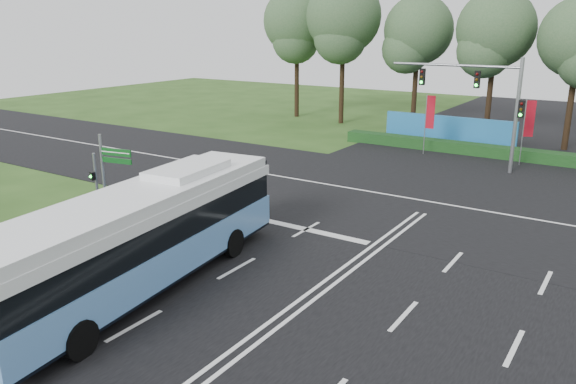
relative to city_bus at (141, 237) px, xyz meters
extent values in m
plane|color=#2A4A18|center=(5.01, 2.95, -1.90)|extent=(120.00, 120.00, 0.00)
cube|color=black|center=(5.01, 2.95, -1.88)|extent=(20.00, 120.00, 0.04)
cube|color=black|center=(5.01, 14.95, -1.88)|extent=(120.00, 14.00, 0.05)
cube|color=black|center=(-7.49, -0.05, -1.87)|extent=(5.00, 18.00, 0.06)
cube|color=gray|center=(-5.09, -0.05, -1.84)|extent=(0.25, 18.00, 0.12)
cube|color=#5D94D8|center=(0.00, 0.01, -0.73)|extent=(4.25, 13.38, 1.21)
cube|color=black|center=(0.00, 0.01, -1.28)|extent=(4.22, 13.31, 0.33)
cube|color=black|center=(0.00, 0.01, 0.37)|extent=(4.12, 13.17, 1.04)
cube|color=white|center=(0.00, 0.01, 1.03)|extent=(4.25, 13.38, 0.38)
cube|color=white|center=(0.00, 0.01, 1.41)|extent=(4.14, 12.85, 0.38)
cube|color=white|center=(-0.32, 2.73, 1.74)|extent=(2.12, 3.47, 0.27)
cylinder|color=black|center=(-1.72, 3.56, -1.33)|extent=(0.44, 1.17, 1.14)
cylinder|color=black|center=(0.85, 3.86, -1.33)|extent=(0.44, 1.17, 1.14)
cylinder|color=black|center=(-0.80, -4.28, -1.33)|extent=(0.44, 1.17, 1.14)
cylinder|color=black|center=(1.77, -3.97, -1.33)|extent=(0.44, 1.17, 1.14)
cylinder|color=gray|center=(-6.97, 3.73, -0.27)|extent=(0.13, 0.13, 3.25)
cube|color=black|center=(-6.97, 3.55, 0.33)|extent=(0.30, 0.23, 0.37)
sphere|color=#19F233|center=(-6.97, 3.45, 0.33)|extent=(0.13, 0.13, 0.13)
cylinder|color=gray|center=(-6.19, 3.55, 0.21)|extent=(0.13, 0.13, 4.23)
cube|color=#0D4816|center=(-5.42, 3.69, 1.59)|extent=(1.57, 0.35, 0.32)
cube|color=#0D4816|center=(-5.42, 3.69, 1.22)|extent=(1.57, 0.35, 0.23)
cube|color=white|center=(-5.42, 3.66, 1.59)|extent=(1.46, 0.29, 0.04)
cylinder|color=gray|center=(0.65, 25.65, 0.23)|extent=(0.07, 0.07, 4.27)
cube|color=#A00D1C|center=(0.96, 25.67, 1.13)|extent=(0.57, 0.08, 2.28)
cylinder|color=gray|center=(7.06, 25.92, 0.27)|extent=(0.07, 0.07, 4.34)
cube|color=#A00D1C|center=(7.35, 26.04, 1.19)|extent=(0.55, 0.25, 2.32)
cylinder|color=gray|center=(7.01, 23.45, 1.60)|extent=(0.24, 0.24, 7.00)
cylinder|color=gray|center=(3.01, 23.45, 4.50)|extent=(8.00, 0.16, 0.16)
cube|color=black|center=(4.51, 23.45, 3.70)|extent=(0.32, 0.28, 1.05)
cube|color=black|center=(1.01, 23.45, 3.70)|extent=(0.32, 0.28, 1.05)
cube|color=black|center=(7.26, 23.45, 2.10)|extent=(0.32, 0.28, 1.05)
cube|color=#143513|center=(5.01, 27.45, -1.50)|extent=(22.00, 1.20, 0.80)
cube|color=#1E67A4|center=(1.01, 29.95, -0.80)|extent=(10.00, 0.30, 2.20)
cylinder|color=black|center=(-16.22, 35.56, 2.48)|extent=(0.44, 0.44, 8.77)
sphere|color=#31512F|center=(-16.22, 35.56, 7.33)|extent=(6.46, 6.46, 6.46)
cylinder|color=black|center=(-10.59, 34.44, 2.66)|extent=(0.44, 0.44, 9.12)
sphere|color=#31512F|center=(-10.59, 34.44, 7.70)|extent=(6.72, 6.72, 6.72)
cylinder|color=black|center=(-4.07, 35.81, 2.10)|extent=(0.44, 0.44, 8.00)
sphere|color=#31512F|center=(-4.07, 35.81, 6.52)|extent=(5.90, 5.90, 5.90)
cylinder|color=black|center=(2.77, 34.14, 2.16)|extent=(0.44, 0.44, 8.12)
sphere|color=#31512F|center=(2.77, 34.14, 6.65)|extent=(5.98, 5.98, 5.98)
cylinder|color=black|center=(8.79, 32.77, 1.90)|extent=(0.44, 0.44, 7.61)
camera|label=1|loc=(13.85, -12.16, 6.84)|focal=35.00mm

